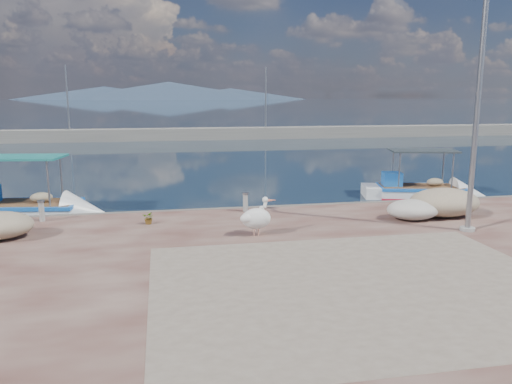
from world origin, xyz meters
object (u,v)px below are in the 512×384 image
(boat_right, at_px, (419,193))
(pelican, at_px, (257,218))
(boat_left, at_px, (23,211))
(bollard_near, at_px, (245,201))
(lamp_post, at_px, (476,121))

(boat_right, height_order, pelican, boat_right)
(boat_right, bearing_deg, boat_left, -164.12)
(boat_left, distance_m, bollard_near, 8.62)
(boat_left, height_order, bollard_near, boat_left)
(pelican, bearing_deg, boat_left, 123.00)
(pelican, height_order, bollard_near, pelican)
(bollard_near, bearing_deg, lamp_post, -31.02)
(boat_left, relative_size, bollard_near, 8.44)
(boat_left, height_order, lamp_post, lamp_post)
(boat_left, distance_m, pelican, 9.93)
(boat_left, bearing_deg, bollard_near, -11.03)
(boat_right, relative_size, lamp_post, 0.78)
(boat_left, distance_m, lamp_post, 16.17)
(bollard_near, bearing_deg, pelican, -93.54)
(boat_right, bearing_deg, lamp_post, -94.64)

